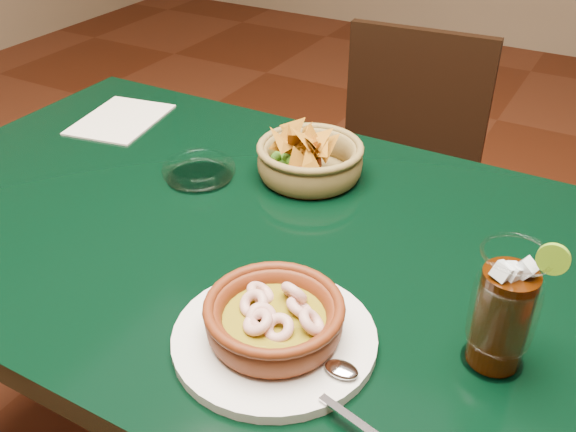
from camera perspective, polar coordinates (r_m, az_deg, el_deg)
The scene contains 8 objects.
dining_table at distance 1.11m, azimuth -5.79°, elevation -4.44°, with size 1.20×0.80×0.75m.
dining_chair at distance 1.72m, azimuth 9.62°, elevation 2.66°, with size 0.42×0.42×0.85m.
shrimp_plate at distance 0.81m, azimuth -1.19°, elevation -9.54°, with size 0.33×0.26×0.08m.
chip_basket at distance 1.15m, azimuth 1.94°, elevation 5.08°, with size 0.22×0.22×0.13m.
guacamole_ramekin at distance 1.17m, azimuth 0.13°, elevation 4.74°, with size 0.14×0.14×0.05m.
cola_drink at distance 0.79m, azimuth 18.61°, elevation -7.99°, with size 0.16×0.16×0.19m.
glass_ashtray at distance 1.17m, azimuth -7.92°, elevation 4.04°, with size 0.14×0.14×0.03m.
paper_menu at distance 1.43m, azimuth -14.65°, elevation 8.31°, with size 0.19×0.23×0.00m.
Camera 1 is at (0.53, -0.71, 1.33)m, focal length 40.00 mm.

